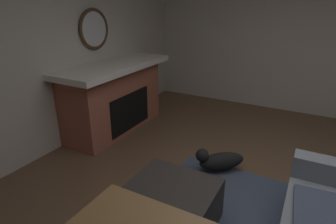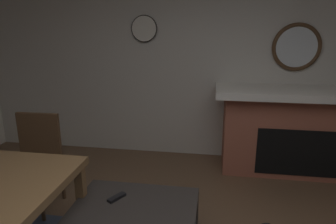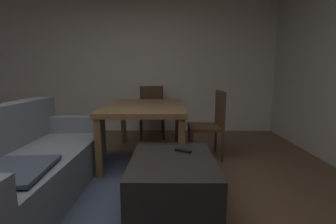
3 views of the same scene
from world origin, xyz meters
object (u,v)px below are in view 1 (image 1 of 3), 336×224
(tv_remote, at_px, (141,203))
(small_dog, at_px, (219,160))
(fireplace, at_px, (115,97))
(round_wall_mirror, at_px, (94,29))
(ottoman_coffee_table, at_px, (163,217))

(tv_remote, distance_m, small_dog, 1.36)
(fireplace, relative_size, round_wall_mirror, 3.26)
(fireplace, xyz_separation_m, small_dog, (0.40, 1.83, -0.37))
(tv_remote, bearing_deg, ottoman_coffee_table, 179.16)
(round_wall_mirror, xyz_separation_m, small_dog, (0.40, 2.11, -1.35))
(ottoman_coffee_table, xyz_separation_m, small_dog, (-1.15, 0.10, -0.04))
(fireplace, bearing_deg, ottoman_coffee_table, 48.03)
(fireplace, distance_m, round_wall_mirror, 1.02)
(round_wall_mirror, relative_size, small_dog, 1.09)
(ottoman_coffee_table, relative_size, tv_remote, 5.99)
(round_wall_mirror, height_order, small_dog, round_wall_mirror)
(tv_remote, bearing_deg, fireplace, -106.06)
(fireplace, bearing_deg, small_dog, 77.52)
(round_wall_mirror, bearing_deg, ottoman_coffee_table, 52.36)
(ottoman_coffee_table, relative_size, small_dog, 1.77)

